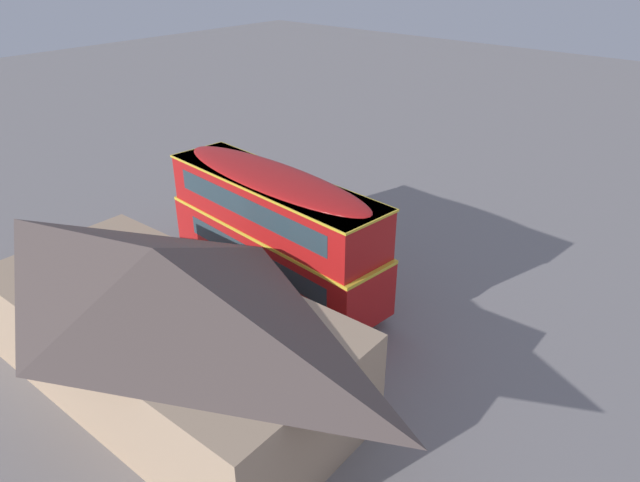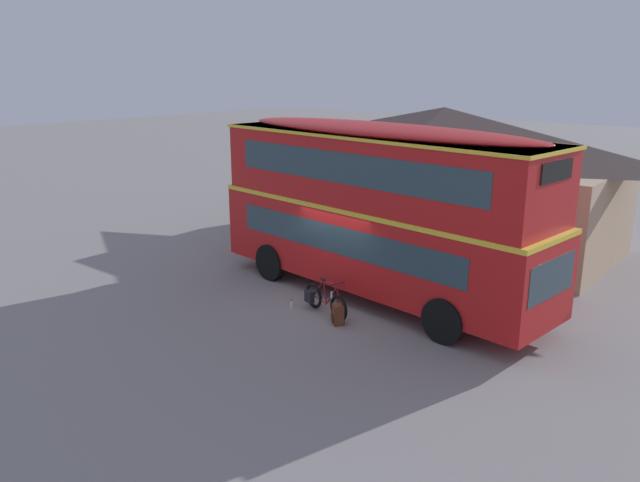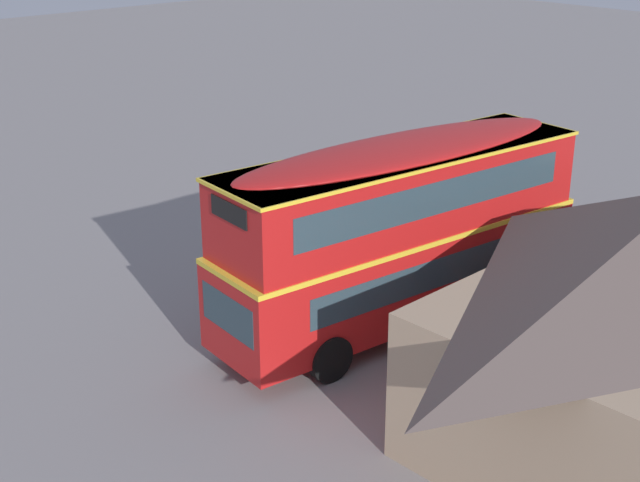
{
  "view_description": "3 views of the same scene",
  "coord_description": "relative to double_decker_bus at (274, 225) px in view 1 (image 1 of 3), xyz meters",
  "views": [
    {
      "loc": [
        -13.7,
        14.78,
        12.33
      ],
      "look_at": [
        -0.03,
        -1.09,
        1.35
      ],
      "focal_mm": 32.46,
      "sensor_mm": 36.0,
      "label": 1
    },
    {
      "loc": [
        10.04,
        -12.45,
        6.2
      ],
      "look_at": [
        -0.85,
        0.19,
        1.51
      ],
      "focal_mm": 34.9,
      "sensor_mm": 36.0,
      "label": 2
    },
    {
      "loc": [
        15.73,
        14.74,
        10.42
      ],
      "look_at": [
        1.47,
        -0.96,
        1.95
      ],
      "focal_mm": 50.08,
      "sensor_mm": 36.0,
      "label": 3
    }
  ],
  "objects": [
    {
      "name": "ground_plane",
      "position": [
        -0.53,
        -0.96,
        -2.64
      ],
      "size": [
        120.0,
        120.0,
        0.0
      ],
      "primitive_type": "plane",
      "color": "gray"
    },
    {
      "name": "double_decker_bus",
      "position": [
        0.0,
        0.0,
        0.0
      ],
      "size": [
        10.25,
        3.4,
        4.79
      ],
      "color": "black",
      "rests_on": "ground"
    },
    {
      "name": "touring_bicycle",
      "position": [
        -0.25,
        -1.92,
        -2.27
      ],
      "size": [
        1.74,
        0.6,
        0.99
      ],
      "color": "black",
      "rests_on": "ground"
    },
    {
      "name": "backpack_on_ground",
      "position": [
        0.45,
        -2.22,
        -2.36
      ],
      "size": [
        0.41,
        0.4,
        0.55
      ],
      "color": "#592D19",
      "rests_on": "ground"
    },
    {
      "name": "water_bottle_clear_plastic",
      "position": [
        -1.18,
        -2.17,
        -2.54
      ],
      "size": [
        0.07,
        0.07,
        0.23
      ],
      "color": "silver",
      "rests_on": "ground"
    },
    {
      "name": "pub_building",
      "position": [
        -1.69,
        6.3,
        -0.17
      ],
      "size": [
        12.51,
        6.3,
        4.83
      ],
      "color": "tan",
      "rests_on": "ground"
    }
  ]
}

